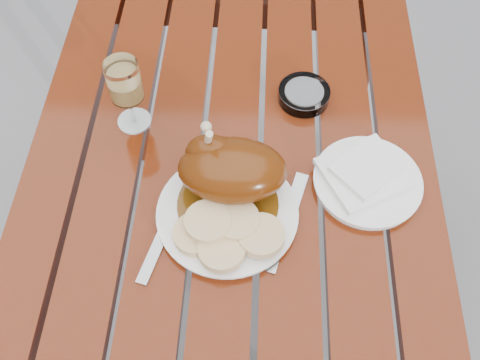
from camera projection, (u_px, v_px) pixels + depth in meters
The scene contains 11 objects.
ground at pixel (234, 302), 1.67m from camera, with size 60.00×60.00×0.00m, color slate.
table at pixel (232, 250), 1.35m from camera, with size 0.80×1.20×0.75m, color maroon.
dinner_plate at pixel (227, 214), 0.97m from camera, with size 0.26×0.26×0.02m, color white.
roast_duck at pixel (229, 169), 0.95m from camera, with size 0.20×0.20×0.14m.
bread_dumplings at pixel (225, 232), 0.92m from camera, with size 0.19×0.14×0.03m.
wine_glass at pixel (128, 95), 1.03m from camera, with size 0.07×0.07×0.16m, color tan.
side_plate at pixel (367, 182), 1.01m from camera, with size 0.21×0.21×0.02m, color white.
napkin at pixel (363, 173), 1.00m from camera, with size 0.14×0.13×0.01m, color white.
ashtray at pixel (304, 95), 1.12m from camera, with size 0.11×0.11×0.03m, color #B2B7BC.
fork at pixel (159, 242), 0.95m from camera, with size 0.02×0.17×0.01m, color gray.
knife at pixel (285, 228), 0.96m from camera, with size 0.02×0.18×0.01m, color gray.
Camera 1 is at (0.05, -0.58, 1.61)m, focal length 40.00 mm.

